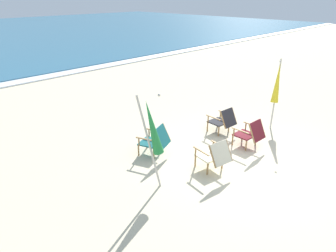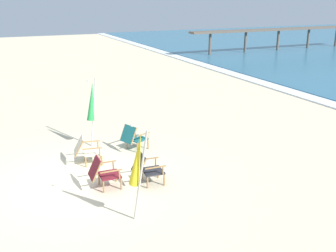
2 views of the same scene
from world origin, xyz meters
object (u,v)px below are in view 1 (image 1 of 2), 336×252
object	(u,v)px
beach_chair_front_left	(214,155)
beach_chair_far_center	(223,120)
beach_chair_front_right	(156,140)
umbrella_furled_yellow	(277,84)
umbrella_furled_green	(152,128)
beach_chair_mid_center	(250,133)

from	to	relation	value
beach_chair_front_left	beach_chair_far_center	size ratio (longest dim) A/B	1.06
beach_chair_front_right	beach_chair_far_center	world-z (taller)	beach_chair_front_right
umbrella_furled_yellow	beach_chair_front_right	bearing A→B (deg)	161.89
beach_chair_front_left	beach_chair_far_center	xyz separation A→B (m)	(1.84, 1.05, 0.00)
umbrella_furled_yellow	beach_chair_front_left	bearing A→B (deg)	-175.27
beach_chair_front_left	umbrella_furled_green	bearing A→B (deg)	158.47
beach_chair_front_right	umbrella_furled_yellow	xyz separation A→B (m)	(3.80, -1.24, 0.94)
beach_chair_mid_center	beach_chair_front_left	size ratio (longest dim) A/B	0.95
beach_chair_mid_center	beach_chair_front_left	world-z (taller)	beach_chair_mid_center
beach_chair_mid_center	umbrella_furled_yellow	size ratio (longest dim) A/B	0.38
beach_chair_mid_center	beach_chair_front_right	world-z (taller)	same
beach_chair_far_center	umbrella_furled_green	xyz separation A→B (m)	(-3.24, -0.50, 0.94)
beach_chair_far_center	umbrella_furled_yellow	distance (m)	1.96
beach_chair_front_left	umbrella_furled_green	distance (m)	1.78
beach_chair_front_right	beach_chair_front_left	xyz separation A→B (m)	(0.42, -1.52, -0.00)
beach_chair_front_left	umbrella_furled_green	xyz separation A→B (m)	(-1.40, 0.55, 0.94)
beach_chair_front_right	umbrella_furled_yellow	size ratio (longest dim) A/B	0.42
beach_chair_far_center	umbrella_furled_green	size ratio (longest dim) A/B	0.38
beach_chair_mid_center	beach_chair_front_right	bearing A→B (deg)	143.61
beach_chair_front_left	umbrella_furled_green	size ratio (longest dim) A/B	0.40
beach_chair_front_right	umbrella_furled_green	bearing A→B (deg)	-135.30
beach_chair_front_left	beach_chair_far_center	distance (m)	2.12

